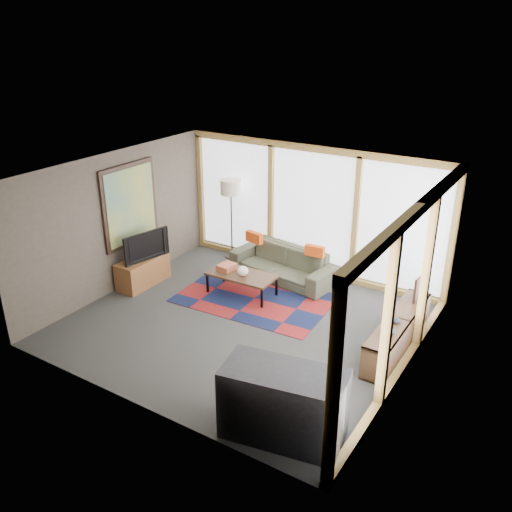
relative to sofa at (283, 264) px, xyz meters
The scene contains 17 objects.
ground 1.94m from the sofa, 80.71° to the right, with size 5.50×5.50×0.00m, color #282826.
room_envelope 1.98m from the sofa, 58.89° to the right, with size 5.52×5.02×2.62m.
rug 1.08m from the sofa, 90.40° to the right, with size 2.73×1.75×0.01m, color maroon.
sofa is the anchor object (origin of this frame).
pillow_left 0.79m from the sofa, behind, with size 0.38×0.12×0.21m, color #C64110.
pillow_right 0.78m from the sofa, ahead, with size 0.37×0.11×0.21m, color #C64110.
floor_lamp 1.59m from the sofa, 166.77° to the left, with size 0.43×0.43×1.72m, color black, non-canonical shape.
coffee_table 1.06m from the sofa, 107.02° to the right, with size 1.25×0.63×0.42m, color black, non-canonical shape.
book_stack 1.20m from the sofa, 122.90° to the right, with size 0.26×0.32×0.11m, color #9C4D2F.
vase 1.10m from the sofa, 103.48° to the right, with size 0.21×0.21×0.18m, color beige.
bookshelf 3.01m from the sofa, 24.42° to the right, with size 0.39×2.13×0.53m, color black, non-canonical shape.
bowl_a 3.27m from the sofa, 32.84° to the right, with size 0.21×0.21×0.11m, color black.
bowl_b 3.08m from the sofa, 27.14° to the right, with size 0.15×0.15×0.07m, color black.
shelf_picture 2.87m from the sofa, 10.47° to the right, with size 0.04×0.32×0.42m, color black.
tv_console 2.72m from the sofa, 142.56° to the right, with size 0.45×1.08×0.54m, color brown.
television 2.71m from the sofa, 142.35° to the right, with size 0.97×0.13×0.56m, color black.
bar_counter 4.45m from the sofa, 60.49° to the right, with size 1.48×0.69×0.94m, color black.
Camera 1 is at (4.38, -6.60, 4.70)m, focal length 38.00 mm.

